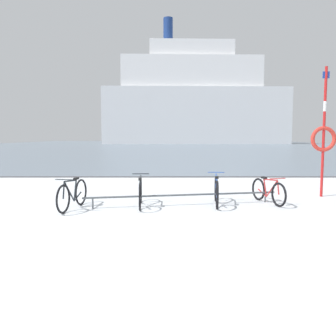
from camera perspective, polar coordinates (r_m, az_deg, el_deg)
ground at (r=59.39m, az=-1.21°, el=3.52°), size 80.00×132.00×0.08m
bike_rack at (r=9.22m, az=2.27°, el=-4.53°), size 5.16×0.99×0.31m
bicycle_0 at (r=9.07m, az=-15.73°, el=-4.26°), size 0.46×1.72×0.82m
bicycle_1 at (r=9.09m, az=-4.80°, el=-4.03°), size 0.46×1.75×0.83m
bicycle_2 at (r=9.33m, az=7.79°, el=-3.77°), size 0.46×1.78×0.85m
bicycle_3 at (r=9.87m, az=16.01°, el=-3.69°), size 0.61×1.57×0.75m
rescue_post at (r=11.44m, az=24.12°, el=4.87°), size 0.77×0.12×3.90m
ferry_ship at (r=83.27m, az=4.00°, el=10.78°), size 42.67×13.26×29.02m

